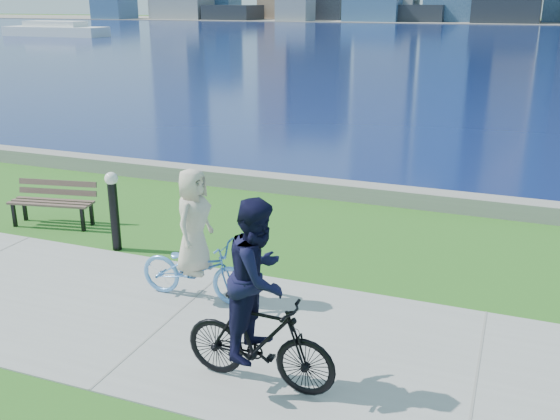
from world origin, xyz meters
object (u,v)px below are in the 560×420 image
Objects in this scene: park_bench at (54,199)px; cyclist_woman at (195,252)px; bollard_lamp at (114,206)px; cyclist_man at (259,310)px.

park_bench is 4.49m from cyclist_woman.
cyclist_woman reaches higher than bollard_lamp.
bollard_lamp is at bearing 61.30° from cyclist_woman.
cyclist_man is (3.89, -2.83, 0.14)m from bollard_lamp.
cyclist_man is at bearing -42.11° from park_bench.
park_bench is at bearing 60.71° from cyclist_man.
cyclist_woman is at bearing -28.33° from bollard_lamp.
cyclist_man is (1.68, -1.64, 0.20)m from cyclist_woman.
cyclist_woman is (2.21, -1.19, -0.06)m from bollard_lamp.
cyclist_woman is (4.08, -1.86, 0.23)m from park_bench.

